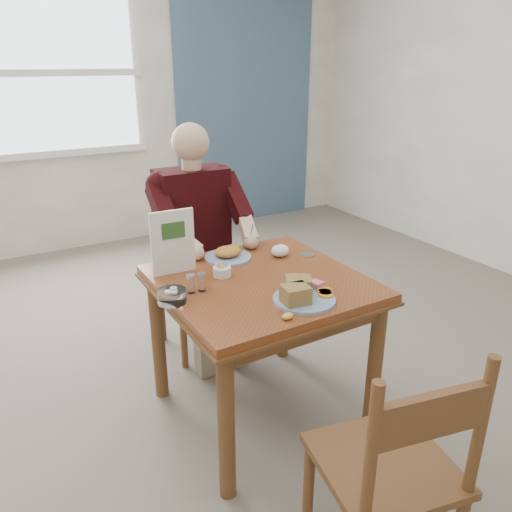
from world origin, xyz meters
TOP-DOWN VIEW (x-y plane):
  - floor at (0.00, 0.00)m, footprint 6.00×6.00m
  - wall_back at (0.00, 3.00)m, footprint 5.50×0.00m
  - accent_panel at (1.60, 2.98)m, footprint 1.60×0.02m
  - lemon_wedge at (-0.11, -0.39)m, footprint 0.06×0.05m
  - napkin at (0.23, 0.20)m, footprint 0.11×0.10m
  - metal_dish at (0.36, 0.13)m, footprint 0.09×0.09m
  - window at (-0.40, 2.97)m, footprint 1.72×0.04m
  - table at (0.00, 0.00)m, footprint 0.92×0.92m
  - chair_far at (0.00, 0.80)m, footprint 0.42×0.42m
  - chair_near at (-0.09, -0.98)m, footprint 0.50×0.50m
  - diner at (0.00, 0.71)m, footprint 0.53×0.56m
  - near_plate at (0.03, -0.28)m, footprint 0.33×0.33m
  - far_plate at (-0.01, 0.31)m, footprint 0.30×0.30m
  - caddy at (-0.14, 0.12)m, footprint 0.11×0.11m
  - shakers at (-0.31, 0.03)m, footprint 0.09×0.05m
  - creamer at (-0.44, -0.02)m, footprint 0.15×0.15m
  - menu at (-0.32, 0.27)m, footprint 0.21×0.03m

SIDE VIEW (x-z plane):
  - floor at x=0.00m, z-range 0.00..0.00m
  - chair_far at x=0.00m, z-range 0.00..0.95m
  - chair_near at x=-0.09m, z-range 0.00..0.95m
  - table at x=0.00m, z-range 0.26..1.01m
  - metal_dish at x=0.36m, z-range 0.75..0.76m
  - lemon_wedge at x=-0.11m, z-range 0.75..0.78m
  - caddy at x=-0.14m, z-range 0.74..0.81m
  - far_plate at x=-0.01m, z-range 0.74..0.81m
  - creamer at x=-0.44m, z-range 0.75..0.81m
  - napkin at x=0.23m, z-range 0.75..0.81m
  - near_plate at x=0.03m, z-range 0.74..0.83m
  - shakers at x=-0.31m, z-range 0.75..0.83m
  - diner at x=0.00m, z-range 0.12..1.50m
  - menu at x=-0.32m, z-range 0.75..1.06m
  - accent_panel at x=1.60m, z-range 0.00..2.80m
  - wall_back at x=0.00m, z-range -1.35..4.15m
  - window at x=-0.40m, z-range 0.89..2.31m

